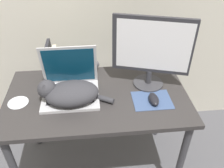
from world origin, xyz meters
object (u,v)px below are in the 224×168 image
laptop (70,86)px  external_monitor (152,51)px  cat (69,93)px  cd_disc (18,103)px  book_row (55,63)px  computer_mouse (154,99)px  webcam (95,65)px

laptop → external_monitor: external_monitor is taller
cat → cd_disc: (-0.31, 0.02, -0.07)m
cd_disc → cat: bearing=-4.4°
book_row → cd_disc: book_row is taller
computer_mouse → cd_disc: computer_mouse is taller
laptop → book_row: bearing=119.1°
external_monitor → webcam: (-0.33, 0.19, -0.20)m
external_monitor → laptop: bearing=-174.1°
cd_disc → laptop: bearing=10.5°
laptop → webcam: 0.29m
external_monitor → webcam: 0.43m
laptop → cd_disc: (-0.31, -0.06, -0.05)m
external_monitor → computer_mouse: bearing=-92.4°
cat → computer_mouse: bearing=-5.7°
laptop → external_monitor: size_ratio=0.74×
external_monitor → computer_mouse: 0.29m
external_monitor → webcam: size_ratio=5.87×
laptop → cd_disc: size_ratio=2.82×
laptop → book_row: (-0.10, 0.19, 0.06)m
cat → book_row: (-0.10, 0.27, 0.04)m
external_monitor → webcam: external_monitor is taller
book_row → cd_disc: 0.34m
computer_mouse → book_row: 0.68m
computer_mouse → cd_disc: (-0.80, 0.07, -0.02)m
computer_mouse → webcam: size_ratio=1.46×
cat → webcam: 0.36m
laptop → computer_mouse: size_ratio=2.96×
computer_mouse → book_row: bearing=152.0°
external_monitor → cd_disc: external_monitor is taller
book_row → cat: bearing=-69.5°
external_monitor → cd_disc: 0.85m
computer_mouse → book_row: book_row is taller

